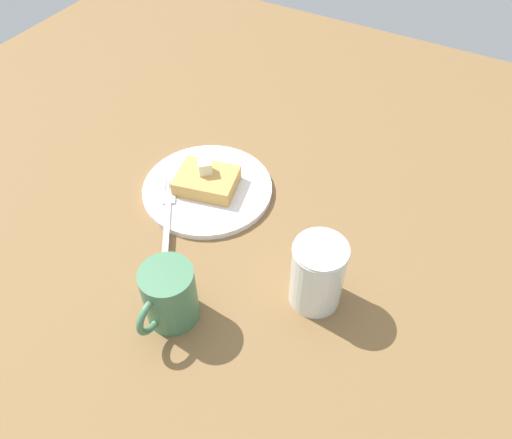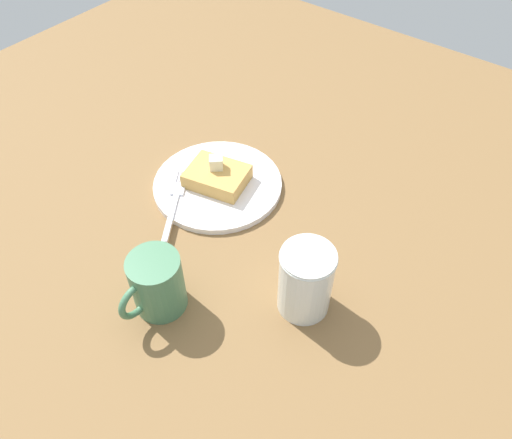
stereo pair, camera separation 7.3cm
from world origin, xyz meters
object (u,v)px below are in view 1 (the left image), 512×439
object	(u,v)px
syrup_jar	(317,276)
coffee_mug	(169,296)
plate	(208,189)
fork	(168,208)

from	to	relation	value
syrup_jar	coffee_mug	bearing A→B (deg)	-52.30
syrup_jar	coffee_mug	distance (cm)	19.56
plate	fork	bearing A→B (deg)	-19.71
plate	fork	size ratio (longest dim) A/B	1.52
syrup_jar	plate	bearing A→B (deg)	-113.23
coffee_mug	syrup_jar	bearing A→B (deg)	127.70
syrup_jar	fork	bearing A→B (deg)	-96.54
fork	plate	bearing A→B (deg)	160.29
plate	coffee_mug	size ratio (longest dim) A/B	2.16
syrup_jar	coffee_mug	xyz separation A→B (cm)	(11.96, -15.47, -0.36)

